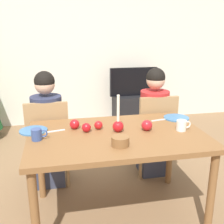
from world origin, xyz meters
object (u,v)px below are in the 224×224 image
at_px(mug_left, 37,134).
at_px(bowl_walnuts, 120,141).
at_px(person_right_child, 154,124).
at_px(apple_by_left_plate, 147,125).
at_px(chair_right, 154,130).
at_px(person_left_child, 48,131).
at_px(candle_centerpiece, 118,124).
at_px(chair_left, 48,138).
at_px(apple_by_right_mug, 75,124).
at_px(apple_far_edge, 86,128).
at_px(plate_left, 33,131).
at_px(tv_stand, 133,109).
at_px(tv, 134,82).
at_px(dining_table, 117,143).
at_px(plate_right, 176,118).
at_px(apple_near_candle, 98,125).
at_px(mug_right, 182,125).

xyz_separation_m(mug_left, bowl_walnuts, (0.59, -0.23, -0.01)).
distance_m(person_right_child, apple_by_left_plate, 0.72).
relative_size(chair_right, apple_by_left_plate, 10.06).
height_order(mug_left, bowl_walnuts, mug_left).
height_order(person_left_child, candle_centerpiece, person_left_child).
distance_m(chair_left, apple_by_right_mug, 0.57).
xyz_separation_m(person_left_child, apple_far_edge, (0.33, -0.55, 0.22)).
bearing_deg(mug_left, apple_by_right_mug, 32.33).
bearing_deg(plate_left, tv_stand, 55.61).
bearing_deg(tv_stand, tv, 90.00).
relative_size(dining_table, apple_far_edge, 18.72).
relative_size(person_right_child, plate_right, 5.06).
xyz_separation_m(mug_left, apple_near_candle, (0.49, 0.14, -0.01)).
relative_size(person_left_child, tv, 1.48).
bearing_deg(plate_right, tv_stand, 85.35).
distance_m(person_right_child, apple_near_candle, 0.87).
bearing_deg(person_left_child, tv, 50.89).
xyz_separation_m(person_right_child, apple_near_candle, (-0.67, -0.51, 0.22)).
xyz_separation_m(bowl_walnuts, apple_by_right_mug, (-0.29, 0.41, 0.01)).
xyz_separation_m(tv_stand, apple_by_right_mug, (-1.11, -2.12, 0.55)).
bearing_deg(bowl_walnuts, tv_stand, 72.10).
xyz_separation_m(chair_left, chair_right, (1.11, 0.00, 0.00)).
xyz_separation_m(tv_stand, apple_by_left_plate, (-0.54, -2.28, 0.55)).
distance_m(plate_left, apple_by_right_mug, 0.34).
height_order(candle_centerpiece, plate_left, candle_centerpiece).
bearing_deg(mug_right, apple_by_right_mug, 165.94).
relative_size(mug_left, apple_by_left_plate, 1.35).
xyz_separation_m(plate_right, apple_by_left_plate, (-0.37, -0.24, 0.04)).
bearing_deg(tv_stand, apple_by_left_plate, -103.23).
distance_m(dining_table, bowl_walnuts, 0.26).
distance_m(chair_right, candle_centerpiece, 0.83).
xyz_separation_m(chair_right, apple_by_left_plate, (-0.29, -0.59, 0.28)).
bearing_deg(apple_near_candle, plate_left, 174.17).
relative_size(candle_centerpiece, mug_left, 2.53).
bearing_deg(tv_stand, mug_right, -96.25).
distance_m(chair_right, plate_right, 0.43).
relative_size(dining_table, tv, 1.77).
height_order(dining_table, bowl_walnuts, bowl_walnuts).
distance_m(dining_table, chair_left, 0.84).
distance_m(bowl_walnuts, apple_far_edge, 0.38).
distance_m(mug_right, bowl_walnuts, 0.60).
relative_size(dining_table, person_left_child, 1.19).
height_order(mug_right, bowl_walnuts, mug_right).
height_order(apple_by_left_plate, apple_by_right_mug, apple_by_left_plate).
relative_size(mug_left, bowl_walnuts, 0.94).
height_order(dining_table, plate_right, plate_right).
height_order(plate_right, apple_near_candle, apple_near_candle).
relative_size(apple_near_candle, apple_by_left_plate, 0.78).
bearing_deg(tv, apple_by_left_plate, -103.22).
relative_size(person_left_child, apple_near_candle, 16.70).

